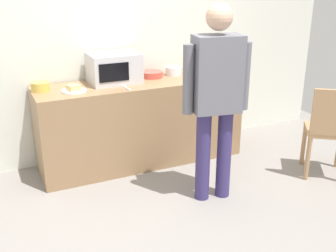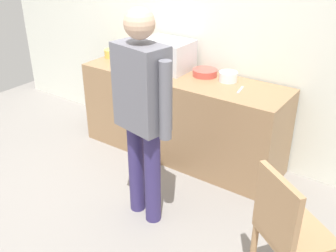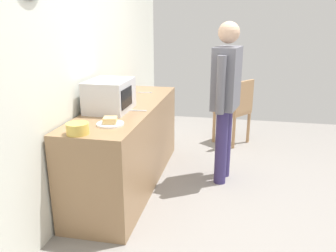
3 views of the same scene
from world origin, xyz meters
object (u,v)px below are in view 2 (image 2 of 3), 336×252
object	(u,v)px
mixing_bowl	(228,77)
spoon_utensil	(240,90)
microwave	(166,55)
fork_utensil	(153,76)
sandwich_plate	(122,63)
person_standing	(142,106)
cereal_bowl	(205,73)
wooden_chair	(287,231)
salad_bowl	(112,53)

from	to	relation	value
mixing_bowl	spoon_utensil	xyz separation A→B (m)	(0.20, -0.15, -0.04)
microwave	fork_utensil	distance (m)	0.31
sandwich_plate	person_standing	distance (m)	1.37
spoon_utensil	person_standing	xyz separation A→B (m)	(-0.34, -0.98, 0.11)
cereal_bowl	sandwich_plate	bearing A→B (deg)	-166.24
wooden_chair	cereal_bowl	bearing A→B (deg)	136.74
microwave	mixing_bowl	world-z (taller)	microwave
microwave	spoon_utensil	xyz separation A→B (m)	(0.89, -0.11, -0.15)
microwave	salad_bowl	world-z (taller)	microwave
wooden_chair	salad_bowl	bearing A→B (deg)	154.37
person_standing	wooden_chair	size ratio (longest dim) A/B	1.84
sandwich_plate	spoon_utensil	distance (m)	1.35
spoon_utensil	person_standing	distance (m)	1.05
salad_bowl	person_standing	distance (m)	1.68
fork_utensil	sandwich_plate	bearing A→B (deg)	168.42
fork_utensil	wooden_chair	bearing A→B (deg)	-28.53
fork_utensil	wooden_chair	distance (m)	2.02
sandwich_plate	person_standing	bearing A→B (deg)	-42.47
mixing_bowl	wooden_chair	xyz separation A→B (m)	(1.09, -1.26, -0.41)
spoon_utensil	cereal_bowl	bearing A→B (deg)	161.41
microwave	salad_bowl	bearing A→B (deg)	-179.02
cereal_bowl	wooden_chair	size ratio (longest dim) A/B	0.26
fork_utensil	spoon_utensil	xyz separation A→B (m)	(0.85, 0.16, 0.00)
salad_bowl	fork_utensil	distance (m)	0.82
sandwich_plate	cereal_bowl	bearing A→B (deg)	13.76
salad_bowl	fork_utensil	size ratio (longest dim) A/B	1.03
fork_utensil	salad_bowl	bearing A→B (deg)	161.44
person_standing	fork_utensil	bearing A→B (deg)	122.12
sandwich_plate	mixing_bowl	size ratio (longest dim) A/B	1.34
sandwich_plate	fork_utensil	size ratio (longest dim) A/B	1.36
person_standing	wooden_chair	xyz separation A→B (m)	(1.23, -0.13, -0.48)
cereal_bowl	mixing_bowl	xyz separation A→B (m)	(0.26, -0.01, 0.01)
microwave	sandwich_plate	distance (m)	0.50
fork_utensil	person_standing	bearing A→B (deg)	-57.88
spoon_utensil	mixing_bowl	bearing A→B (deg)	144.00
spoon_utensil	sandwich_plate	bearing A→B (deg)	-177.29
spoon_utensil	person_standing	size ratio (longest dim) A/B	0.10
mixing_bowl	wooden_chair	size ratio (longest dim) A/B	0.18
microwave	person_standing	xyz separation A→B (m)	(0.55, -1.09, -0.03)
person_standing	mixing_bowl	bearing A→B (deg)	82.90
mixing_bowl	spoon_utensil	bearing A→B (deg)	-36.00
fork_utensil	cereal_bowl	bearing A→B (deg)	38.66
fork_utensil	wooden_chair	size ratio (longest dim) A/B	0.18
cereal_bowl	wooden_chair	bearing A→B (deg)	-43.26
salad_bowl	cereal_bowl	world-z (taller)	salad_bowl
wooden_chair	mixing_bowl	bearing A→B (deg)	130.85
cereal_bowl	person_standing	xyz separation A→B (m)	(0.12, -1.14, 0.09)
sandwich_plate	salad_bowl	xyz separation A→B (m)	(-0.28, 0.16, 0.02)
microwave	wooden_chair	size ratio (longest dim) A/B	0.53
cereal_bowl	spoon_utensil	world-z (taller)	cereal_bowl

